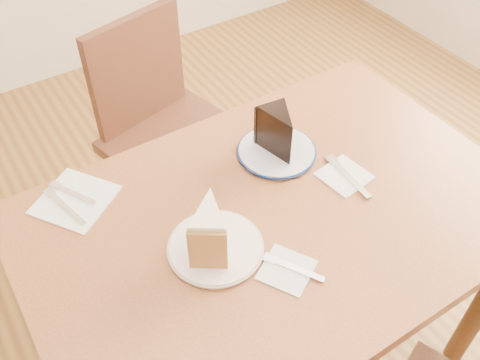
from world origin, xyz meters
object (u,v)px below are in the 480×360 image
chair_far (170,133)px  plate_cream (216,247)px  carrot_cake (210,228)px  table (275,238)px  chocolate_cake (280,136)px  plate_navy (277,151)px

chair_far → plate_cream: 0.77m
plate_cream → carrot_cake: bearing=123.7°
table → carrot_cake: bearing=-178.6°
table → plate_cream: bearing=-175.5°
carrot_cake → plate_cream: bearing=-21.9°
carrot_cake → chocolate_cake: size_ratio=0.99×
plate_navy → chocolate_cake: (0.00, -0.01, 0.06)m
plate_cream → carrot_cake: carrot_cake is taller
plate_navy → plate_cream: bearing=-148.3°
carrot_cake → plate_navy: bearing=64.2°
carrot_cake → chocolate_cake: bearing=62.8°
plate_navy → carrot_cake: size_ratio=1.78×
plate_cream → carrot_cake: (-0.01, 0.01, 0.06)m
plate_cream → chocolate_cake: chocolate_cake is taller
plate_navy → table: bearing=-125.0°
chair_far → carrot_cake: size_ratio=7.78×
table → plate_cream: 0.21m
plate_cream → plate_navy: same height
table → plate_navy: plate_navy is taller
table → chair_far: (0.04, 0.68, -0.16)m
chair_far → chocolate_cake: chair_far is taller
table → chocolate_cake: bearing=53.3°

